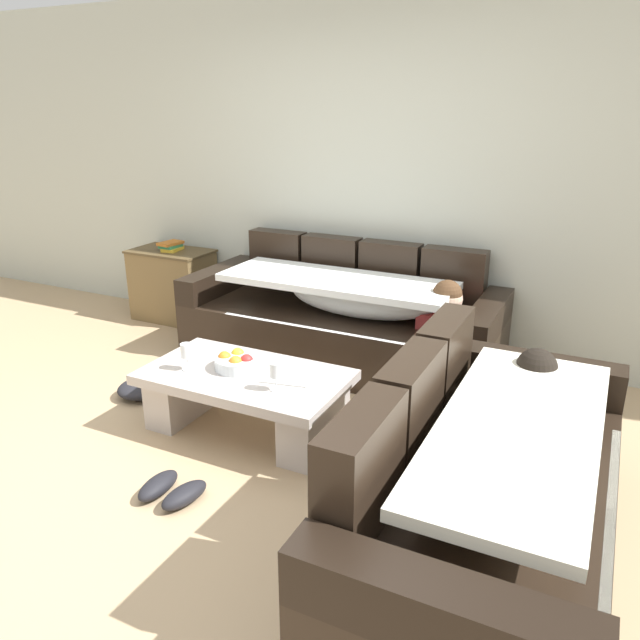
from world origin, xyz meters
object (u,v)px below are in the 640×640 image
wine_glass_near_left (186,352)px  wine_glass_near_right (276,371)px  coffee_table (246,394)px  open_magazine (288,377)px  couch_along_wall (346,321)px  side_cabinet (173,285)px  couch_near_window (489,490)px  book_stack_on_cabinet (171,246)px  crumpled_garment (147,387)px  fruit_bowl (238,362)px  pair_of_shoes (171,490)px

wine_glass_near_left → wine_glass_near_right: (0.61, -0.01, 0.00)m
coffee_table → open_magazine: 0.30m
couch_along_wall → side_cabinet: size_ratio=3.25×
couch_along_wall → wine_glass_near_left: size_ratio=14.11×
couch_near_window → book_stack_on_cabinet: size_ratio=8.83×
coffee_table → wine_glass_near_left: size_ratio=7.23×
wine_glass_near_right → crumpled_garment: 1.25m
couch_along_wall → crumpled_garment: (-0.97, -1.12, -0.27)m
wine_glass_near_right → open_magazine: 0.20m
coffee_table → fruit_bowl: 0.20m
fruit_bowl → open_magazine: 0.34m
wine_glass_near_right → crumpled_garment: wine_glass_near_right is taller
wine_glass_near_right → crumpled_garment: bearing=169.0°
fruit_bowl → open_magazine: size_ratio=1.00×
wine_glass_near_left → crumpled_garment: bearing=158.1°
side_cabinet → book_stack_on_cabinet: bearing=-15.5°
couch_along_wall → crumpled_garment: size_ratio=5.86×
pair_of_shoes → couch_near_window: bearing=10.5°
pair_of_shoes → book_stack_on_cabinet: bearing=128.1°
couch_along_wall → coffee_table: (-0.11, -1.22, -0.09)m
couch_near_window → pair_of_shoes: (-1.49, -0.28, -0.29)m
couch_near_window → wine_glass_near_left: (-1.85, 0.36, 0.16)m
open_magazine → book_stack_on_cabinet: book_stack_on_cabinet is taller
wine_glass_near_right → open_magazine: wine_glass_near_right is taller
couch_near_window → pair_of_shoes: 1.55m
side_cabinet → book_stack_on_cabinet: book_stack_on_cabinet is taller
side_cabinet → book_stack_on_cabinet: 0.36m
wine_glass_near_left → wine_glass_near_right: same height
couch_along_wall → fruit_bowl: couch_along_wall is taller
side_cabinet → fruit_bowl: bearing=-40.8°
wine_glass_near_right → couch_along_wall: bearing=97.4°
side_cabinet → coffee_table: bearing=-40.3°
wine_glass_near_left → open_magazine: (0.59, 0.16, -0.11)m
fruit_bowl → wine_glass_near_right: wine_glass_near_right is taller
wine_glass_near_right → crumpled_garment: (-1.15, 0.22, -0.44)m
side_cabinet → couch_near_window: bearing=-30.7°
couch_near_window → open_magazine: (-1.26, 0.52, 0.05)m
wine_glass_near_left → wine_glass_near_right: size_ratio=1.00×
book_stack_on_cabinet → pair_of_shoes: size_ratio=0.71×
wine_glass_near_right → book_stack_on_cabinet: size_ratio=0.74×
book_stack_on_cabinet → pair_of_shoes: bearing=-51.9°
coffee_table → pair_of_shoes: bearing=-87.8°
pair_of_shoes → crumpled_garment: bearing=136.5°
couch_along_wall → wine_glass_near_left: (-0.44, -1.33, 0.16)m
fruit_bowl → pair_of_shoes: bearing=-82.6°
couch_along_wall → wine_glass_near_right: couch_along_wall is taller
wine_glass_near_left → crumpled_garment: size_ratio=0.42×
book_stack_on_cabinet → pair_of_shoes: 2.85m
couch_near_window → crumpled_garment: bearing=76.5°
couch_near_window → open_magazine: 1.37m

